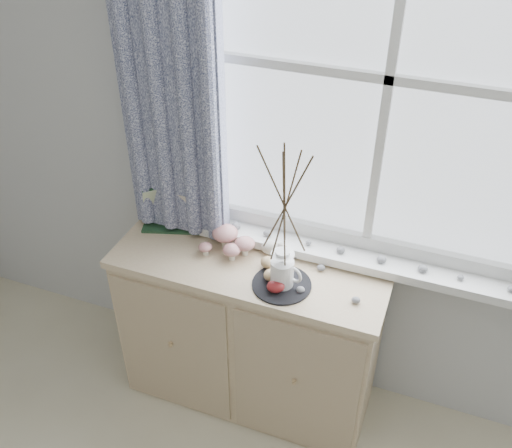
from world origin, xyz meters
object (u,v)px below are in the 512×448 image
(sideboard, at_px, (249,332))
(botanical_book, at_px, (168,212))
(twig_pitcher, at_px, (285,201))
(toadstool_cluster, at_px, (230,240))

(sideboard, xyz_separation_m, botanical_book, (-0.42, 0.08, 0.54))
(botanical_book, distance_m, twig_pitcher, 0.69)
(botanical_book, bearing_deg, toadstool_cluster, -23.92)
(sideboard, xyz_separation_m, twig_pitcher, (0.18, -0.08, 0.83))
(toadstool_cluster, height_order, twig_pitcher, twig_pitcher)
(toadstool_cluster, bearing_deg, sideboard, -23.31)
(toadstool_cluster, relative_size, twig_pitcher, 0.33)
(botanical_book, relative_size, twig_pitcher, 0.44)
(sideboard, distance_m, botanical_book, 0.69)
(sideboard, bearing_deg, twig_pitcher, -25.04)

